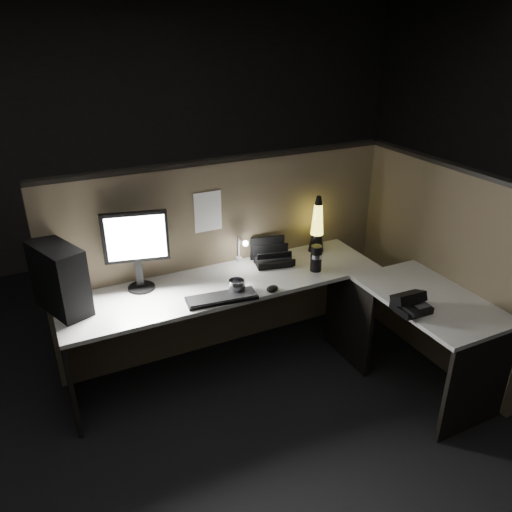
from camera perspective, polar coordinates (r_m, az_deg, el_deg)
name	(u,v)px	position (r m, az deg, el deg)	size (l,w,h in m)	color
floor	(283,409)	(3.57, 3.08, -17.03)	(6.00, 6.00, 0.00)	black
room_shell	(290,179)	(2.76, 3.86, 8.75)	(6.00, 6.00, 6.00)	silver
partition_back	(227,257)	(3.85, -3.33, -0.17)	(2.66, 0.06, 1.50)	brown
partition_right	(436,267)	(3.93, 19.85, -1.18)	(0.06, 1.66, 1.50)	brown
desk	(290,313)	(3.47, 3.90, -6.46)	(2.60, 1.60, 0.73)	beige
pc_tower	(59,278)	(3.34, -21.56, -2.40)	(0.19, 0.42, 0.44)	black
monitor	(136,243)	(3.41, -13.53, 1.41)	(0.43, 0.18, 0.55)	black
keyboard	(222,298)	(3.32, -3.94, -4.81)	(0.47, 0.16, 0.02)	black
mouse	(272,289)	(3.41, 1.87, -3.74)	(0.10, 0.07, 0.04)	black
clip_lamp	(242,248)	(3.75, -1.61, 0.87)	(0.04, 0.17, 0.21)	silver
organizer	(271,256)	(3.81, 1.78, -0.04)	(0.31, 0.29, 0.20)	black
lava_lamp	(317,229)	(3.96, 6.99, 3.13)	(0.12, 0.12, 0.46)	black
travel_mug	(316,258)	(3.68, 6.89, -0.27)	(0.09, 0.09, 0.20)	black
steel_mug	(237,286)	(3.38, -2.23, -3.48)	(0.12, 0.12, 0.09)	silver
figurine	(283,251)	(3.89, 3.09, 0.56)	(0.06, 0.06, 0.06)	orange
pinned_paper	(208,212)	(3.61, -5.52, 5.06)	(0.21, 0.00, 0.30)	white
desk_phone	(410,304)	(3.33, 17.20, -5.22)	(0.21, 0.22, 0.12)	black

